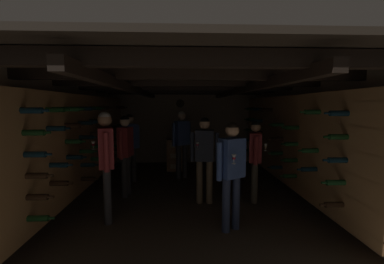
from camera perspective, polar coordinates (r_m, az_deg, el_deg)
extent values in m
plane|color=#473D33|center=(5.42, -0.78, -14.05)|extent=(8.40, 8.40, 0.00)
cube|color=gray|center=(8.35, -1.48, 1.26)|extent=(4.72, 0.06, 2.35)
cube|color=gray|center=(5.58, -25.47, -1.63)|extent=(0.06, 6.40, 2.35)
cube|color=gray|center=(5.71, 23.29, -1.38)|extent=(0.06, 6.40, 2.35)
cube|color=black|center=(5.12, -0.82, 11.83)|extent=(4.72, 6.52, 0.06)
cube|color=black|center=(2.34, 1.36, 16.00)|extent=(4.60, 0.14, 0.16)
cube|color=black|center=(3.44, 0.06, 12.74)|extent=(4.60, 0.14, 0.16)
cube|color=black|center=(4.56, -0.59, 11.06)|extent=(4.60, 0.14, 0.16)
cube|color=black|center=(5.67, -0.99, 10.04)|extent=(4.60, 0.14, 0.16)
cube|color=black|center=(6.79, -1.25, 9.36)|extent=(4.60, 0.14, 0.16)
cube|color=black|center=(7.91, -1.44, 8.87)|extent=(4.60, 0.14, 0.16)
cube|color=black|center=(5.18, -12.48, 9.08)|extent=(0.12, 6.40, 0.12)
cube|color=black|center=(5.24, 10.72, 9.08)|extent=(0.12, 6.40, 0.12)
cylinder|color=white|center=(8.28, -2.63, 6.33)|extent=(0.24, 0.02, 0.24)
cylinder|color=#2D2314|center=(8.27, -2.63, 6.33)|extent=(0.26, 0.01, 0.26)
cube|color=black|center=(8.26, -2.63, 6.33)|extent=(0.06, 0.01, 0.08)
cube|color=black|center=(8.26, -2.63, 6.33)|extent=(0.02, 0.01, 0.13)
cube|color=#A37547|center=(5.65, -23.10, -1.69)|extent=(0.32, 5.50, 1.80)
cylinder|color=#143819|center=(3.74, -31.16, -16.05)|extent=(0.28, 0.07, 0.07)
cylinder|color=#143819|center=(3.66, -28.65, -16.38)|extent=(0.07, 0.03, 0.03)
cylinder|color=black|center=(5.18, -22.23, -9.58)|extent=(0.28, 0.07, 0.07)
cylinder|color=black|center=(5.12, -20.36, -9.68)|extent=(0.07, 0.03, 0.03)
cylinder|color=black|center=(7.22, -16.39, -5.06)|extent=(0.28, 0.07, 0.07)
cylinder|color=black|center=(7.18, -15.03, -5.09)|extent=(0.07, 0.03, 0.03)
cylinder|color=#194723|center=(7.75, -15.41, -4.29)|extent=(0.28, 0.07, 0.07)
cylinder|color=#194723|center=(7.71, -14.14, -4.31)|extent=(0.07, 0.03, 0.03)
cylinder|color=black|center=(3.66, -31.27, -12.22)|extent=(0.28, 0.07, 0.07)
cylinder|color=black|center=(3.58, -28.76, -12.48)|extent=(0.07, 0.03, 0.03)
cylinder|color=black|center=(4.13, -27.59, -10.03)|extent=(0.28, 0.07, 0.07)
cylinder|color=black|center=(4.06, -25.31, -10.20)|extent=(0.07, 0.03, 0.03)
cylinder|color=#0F2838|center=(5.13, -22.29, -6.77)|extent=(0.28, 0.07, 0.07)
cylinder|color=#0F2838|center=(5.07, -20.42, -6.83)|extent=(0.07, 0.03, 0.03)
cylinder|color=#194723|center=(5.62, -20.45, -5.61)|extent=(0.28, 0.07, 0.07)
cylinder|color=#194723|center=(5.57, -18.73, -5.65)|extent=(0.07, 0.03, 0.03)
cylinder|color=#0F2838|center=(6.15, -18.86, -4.59)|extent=(0.28, 0.07, 0.07)
cylinder|color=#0F2838|center=(6.10, -17.27, -4.62)|extent=(0.07, 0.03, 0.03)
cylinder|color=black|center=(6.66, -17.56, -3.76)|extent=(0.28, 0.07, 0.07)
cylinder|color=black|center=(6.62, -16.09, -3.78)|extent=(0.07, 0.03, 0.03)
cylinder|color=#143819|center=(7.20, -16.40, -3.02)|extent=(0.28, 0.07, 0.07)
cylinder|color=#143819|center=(7.16, -15.04, -3.03)|extent=(0.07, 0.03, 0.03)
cylinder|color=#194723|center=(7.70, -15.47, -2.42)|extent=(0.28, 0.07, 0.07)
cylinder|color=#194723|center=(7.67, -14.20, -2.42)|extent=(0.07, 0.03, 0.03)
cylinder|color=black|center=(3.61, -31.39, -8.27)|extent=(0.28, 0.07, 0.07)
cylinder|color=black|center=(3.53, -28.87, -8.44)|extent=(0.07, 0.03, 0.03)
cylinder|color=#0F2838|center=(4.08, -27.66, -6.50)|extent=(0.28, 0.07, 0.07)
cylinder|color=#0F2838|center=(4.01, -25.38, -6.60)|extent=(0.07, 0.03, 0.03)
cylinder|color=#0F2838|center=(4.57, -24.79, -5.10)|extent=(0.28, 0.07, 0.07)
cylinder|color=#0F2838|center=(4.50, -22.72, -5.17)|extent=(0.07, 0.03, 0.03)
cylinder|color=#194723|center=(5.06, -22.50, -3.98)|extent=(0.28, 0.07, 0.07)
cylinder|color=#194723|center=(5.00, -20.61, -4.02)|extent=(0.07, 0.03, 0.03)
cylinder|color=#194723|center=(5.60, -20.50, -2.99)|extent=(0.28, 0.07, 0.07)
cylinder|color=#194723|center=(5.54, -18.77, -3.01)|extent=(0.07, 0.03, 0.03)
cylinder|color=#0F2838|center=(6.11, -18.92, -2.21)|extent=(0.28, 0.07, 0.07)
cylinder|color=#0F2838|center=(6.07, -17.33, -2.22)|extent=(0.07, 0.03, 0.03)
cylinder|color=black|center=(6.62, -17.63, -1.57)|extent=(0.28, 0.07, 0.07)
cylinder|color=black|center=(6.58, -16.16, -1.57)|extent=(0.07, 0.03, 0.03)
cylinder|color=black|center=(7.69, -15.50, -0.50)|extent=(0.28, 0.07, 0.07)
cylinder|color=black|center=(7.65, -14.22, -0.50)|extent=(0.07, 0.03, 0.03)
cylinder|color=#0F2838|center=(3.55, -31.65, -4.25)|extent=(0.28, 0.07, 0.07)
cylinder|color=#0F2838|center=(3.47, -29.12, -4.33)|extent=(0.07, 0.03, 0.03)
cylinder|color=#194723|center=(4.52, -24.99, -1.93)|extent=(0.28, 0.07, 0.07)
cylinder|color=#194723|center=(4.45, -22.91, -1.95)|extent=(0.07, 0.03, 0.03)
cylinder|color=#0F2838|center=(5.03, -22.57, -1.07)|extent=(0.28, 0.07, 0.07)
cylinder|color=#0F2838|center=(4.98, -20.68, -1.08)|extent=(0.07, 0.03, 0.03)
cylinder|color=black|center=(5.56, -20.62, -0.38)|extent=(0.28, 0.07, 0.07)
cylinder|color=black|center=(5.50, -18.89, -0.38)|extent=(0.07, 0.03, 0.03)
cylinder|color=black|center=(6.61, -17.67, 0.66)|extent=(0.28, 0.07, 0.07)
cylinder|color=black|center=(6.56, -16.19, 0.67)|extent=(0.07, 0.03, 0.03)
cylinder|color=black|center=(7.13, -16.54, 1.06)|extent=(0.28, 0.07, 0.07)
cylinder|color=black|center=(7.09, -15.17, 1.07)|extent=(0.07, 0.03, 0.03)
cylinder|color=#143819|center=(7.66, -15.56, 1.40)|extent=(0.28, 0.07, 0.07)
cylinder|color=#143819|center=(7.62, -14.27, 1.42)|extent=(0.07, 0.03, 0.03)
cylinder|color=#143819|center=(3.52, -31.87, -0.12)|extent=(0.28, 0.07, 0.07)
cylinder|color=#143819|center=(3.44, -29.33, -0.11)|extent=(0.07, 0.03, 0.03)
cylinder|color=#0F2838|center=(3.99, -28.13, 0.69)|extent=(0.28, 0.07, 0.07)
cylinder|color=#0F2838|center=(3.92, -25.82, 0.71)|extent=(0.07, 0.03, 0.03)
cylinder|color=black|center=(4.49, -25.14, 1.33)|extent=(0.28, 0.07, 0.07)
cylinder|color=black|center=(4.43, -23.04, 1.36)|extent=(0.07, 0.03, 0.03)
cylinder|color=#0F2838|center=(5.01, -22.70, 1.84)|extent=(0.28, 0.07, 0.07)
cylinder|color=#0F2838|center=(4.95, -20.80, 1.87)|extent=(0.07, 0.03, 0.03)
cylinder|color=#0F2838|center=(5.53, -20.74, 2.26)|extent=(0.28, 0.07, 0.07)
cylinder|color=#0F2838|center=(5.48, -19.00, 2.29)|extent=(0.07, 0.03, 0.03)
cylinder|color=#194723|center=(6.06, -19.11, 2.60)|extent=(0.28, 0.07, 0.07)
cylinder|color=#194723|center=(6.01, -17.51, 2.63)|extent=(0.07, 0.03, 0.03)
cylinder|color=#0F2838|center=(3.49, -32.22, 4.06)|extent=(0.28, 0.07, 0.07)
cylinder|color=#0F2838|center=(3.41, -29.66, 4.17)|extent=(0.07, 0.03, 0.03)
cylinder|color=#143819|center=(3.99, -28.26, 4.38)|extent=(0.28, 0.07, 0.07)
cylinder|color=#143819|center=(3.92, -25.94, 4.47)|extent=(0.07, 0.03, 0.03)
cylinder|color=#194723|center=(4.48, -25.30, 4.60)|extent=(0.28, 0.07, 0.07)
cylinder|color=#194723|center=(4.41, -23.20, 4.68)|extent=(0.07, 0.03, 0.03)
cylinder|color=#0F2838|center=(4.99, -22.84, 4.78)|extent=(0.28, 0.07, 0.07)
cylinder|color=#0F2838|center=(4.94, -20.93, 4.85)|extent=(0.07, 0.03, 0.03)
cylinder|color=#143819|center=(5.53, -20.79, 4.92)|extent=(0.28, 0.07, 0.07)
cylinder|color=#143819|center=(5.48, -19.05, 4.98)|extent=(0.07, 0.03, 0.03)
cylinder|color=black|center=(6.06, -19.17, 5.03)|extent=(0.28, 0.07, 0.07)
cylinder|color=black|center=(6.01, -17.56, 5.08)|extent=(0.07, 0.03, 0.03)
cylinder|color=black|center=(7.65, -15.65, 5.25)|extent=(0.28, 0.07, 0.07)
cylinder|color=black|center=(7.61, -14.36, 5.29)|extent=(0.07, 0.03, 0.03)
cube|color=#A37547|center=(5.75, -21.36, -9.35)|extent=(0.02, 5.50, 0.02)
cube|color=#A37547|center=(5.69, -21.46, -6.85)|extent=(0.02, 5.50, 0.02)
cube|color=#A37547|center=(5.64, -21.56, -4.29)|extent=(0.02, 5.50, 0.02)
cube|color=#A37547|center=(5.60, -21.66, -1.70)|extent=(0.02, 5.50, 0.02)
cube|color=#A37547|center=(5.57, -21.76, 0.92)|extent=(0.02, 5.50, 0.02)
cube|color=#A37547|center=(5.56, -21.86, 3.56)|extent=(0.02, 5.50, 0.02)
cube|color=#A37547|center=(5.56, -21.96, 6.21)|extent=(0.02, 5.50, 0.02)
cube|color=#A37547|center=(5.77, 20.93, -1.46)|extent=(0.32, 5.50, 1.80)
cylinder|color=black|center=(4.00, 29.16, -13.84)|extent=(0.28, 0.07, 0.07)
cylinder|color=black|center=(3.91, 26.91, -14.16)|extent=(0.07, 0.03, 0.03)
cylinder|color=#143819|center=(5.17, 21.03, -9.08)|extent=(0.28, 0.07, 0.07)
cylinder|color=#143819|center=(5.10, 19.20, -9.21)|extent=(0.07, 0.03, 0.03)
cylinder|color=#0F2838|center=(5.77, 18.36, -7.44)|extent=(0.28, 0.07, 0.07)
cylinder|color=#0F2838|center=(5.71, 16.70, -7.52)|extent=(0.07, 0.03, 0.03)
cylinder|color=#194723|center=(7.70, 12.85, -3.97)|extent=(0.28, 0.07, 0.07)
cylinder|color=#194723|center=(7.66, 11.58, -4.00)|extent=(0.07, 0.03, 0.03)
cylinder|color=#194723|center=(3.91, 29.44, -9.71)|extent=(0.28, 0.07, 0.07)
cylinder|color=#194723|center=(3.82, 27.17, -9.95)|extent=(0.07, 0.03, 0.03)
cylinder|color=#0F2838|center=(4.49, 24.71, -7.52)|extent=(0.28, 0.07, 0.07)
cylinder|color=#0F2838|center=(4.41, 22.67, -7.66)|extent=(0.07, 0.03, 0.03)
cylinder|color=#143819|center=(5.09, 21.21, -5.84)|extent=(0.28, 0.07, 0.07)
cylinder|color=#143819|center=(5.02, 19.37, -5.93)|extent=(0.07, 0.03, 0.03)
cylinder|color=#194723|center=(5.71, 18.42, -4.49)|extent=(0.28, 0.07, 0.07)
cylinder|color=#194723|center=(5.65, 16.76, -4.54)|extent=(0.07, 0.03, 0.03)
cylinder|color=#0F2838|center=(7.65, 12.91, -1.76)|extent=(0.28, 0.07, 0.07)
cylinder|color=#0F2838|center=(7.60, 11.64, -1.78)|extent=(0.07, 0.03, 0.03)
cylinder|color=#0F2838|center=(3.83, 29.74, -5.41)|extent=(0.28, 0.07, 0.07)
cylinder|color=#0F2838|center=(3.74, 27.47, -5.56)|extent=(0.07, 0.03, 0.03)
cylinder|color=#194723|center=(4.43, 24.92, -3.75)|extent=(0.28, 0.07, 0.07)
cylinder|color=#194723|center=(4.35, 22.87, -3.83)|extent=(0.07, 0.03, 0.03)
cylinder|color=#194723|center=(5.04, 21.31, -2.49)|extent=(0.28, 0.07, 0.07)
cylinder|color=#194723|center=(4.97, 19.47, -2.53)|extent=(0.07, 0.03, 0.03)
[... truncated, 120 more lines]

